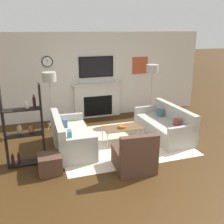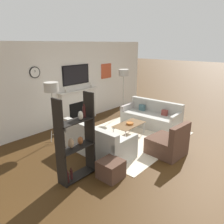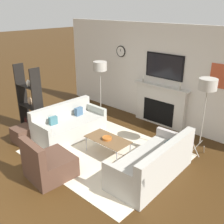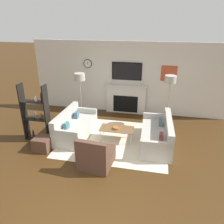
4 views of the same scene
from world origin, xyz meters
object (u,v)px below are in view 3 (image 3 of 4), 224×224
at_px(couch_right, 153,164).
at_px(shelf_unit, 30,101).
at_px(floor_lamp_left, 100,67).
at_px(decorative_bowl, 107,138).
at_px(floor_lamp_right, 208,86).
at_px(coffee_table, 108,140).
at_px(ottoman, 23,135).
at_px(armchair, 48,165).
at_px(couch_left, 69,126).

bearing_deg(couch_right, shelf_unit, -173.35).
xyz_separation_m(floor_lamp_left, shelf_unit, (-0.75, -1.83, -0.69)).
relative_size(decorative_bowl, floor_lamp_right, 0.12).
relative_size(decorative_bowl, floor_lamp_left, 0.13).
height_order(floor_lamp_left, floor_lamp_right, floor_lamp_right).
distance_m(decorative_bowl, floor_lamp_right, 2.37).
height_order(coffee_table, ottoman, coffee_table).
distance_m(coffee_table, floor_lamp_left, 2.43).
bearing_deg(floor_lamp_left, decorative_bowl, -41.47).
xyz_separation_m(couch_right, coffee_table, (-1.21, 0.02, 0.07)).
bearing_deg(armchair, shelf_unit, 155.61).
height_order(armchair, floor_lamp_left, floor_lamp_left).
distance_m(couch_left, decorative_bowl, 1.34).
bearing_deg(floor_lamp_right, decorative_bowl, -136.31).
bearing_deg(floor_lamp_left, ottoman, -97.57).
relative_size(couch_right, decorative_bowl, 8.82).
relative_size(decorative_bowl, ottoman, 0.48).
distance_m(couch_left, armchair, 1.74).
bearing_deg(coffee_table, floor_lamp_left, 139.03).
relative_size(armchair, decorative_bowl, 4.02).
height_order(shelf_unit, ottoman, shelf_unit).
bearing_deg(floor_lamp_left, shelf_unit, -112.14).
distance_m(floor_lamp_left, shelf_unit, 2.10).
distance_m(couch_left, ottoman, 1.13).
bearing_deg(decorative_bowl, couch_right, 0.25).
bearing_deg(shelf_unit, floor_lamp_left, 67.86).
height_order(couch_right, floor_lamp_left, floor_lamp_left).
bearing_deg(decorative_bowl, ottoman, -153.83).
xyz_separation_m(couch_right, floor_lamp_right, (0.28, 1.42, 1.31)).
distance_m(armchair, coffee_table, 1.41).
relative_size(couch_left, decorative_bowl, 8.28).
xyz_separation_m(armchair, floor_lamp_left, (-1.35, 2.79, 1.24)).
distance_m(couch_left, couch_right, 2.55).
height_order(couch_right, decorative_bowl, couch_right).
relative_size(shelf_unit, ottoman, 3.81).
height_order(couch_left, ottoman, couch_left).
distance_m(shelf_unit, ottoman, 0.93).
bearing_deg(shelf_unit, floor_lamp_right, 25.49).
xyz_separation_m(shelf_unit, ottoman, (0.43, -0.54, -0.63)).
height_order(couch_right, coffee_table, couch_right).
bearing_deg(ottoman, couch_left, 58.00).
relative_size(couch_right, ottoman, 4.21).
xyz_separation_m(coffee_table, floor_lamp_left, (-1.61, 1.40, 1.15)).
distance_m(armchair, ottoman, 1.72).
distance_m(floor_lamp_right, shelf_unit, 4.33).
distance_m(floor_lamp_left, ottoman, 2.73).
height_order(armchair, decorative_bowl, armchair).
xyz_separation_m(couch_right, floor_lamp_left, (-2.82, 1.42, 1.23)).
bearing_deg(coffee_table, armchair, -100.55).
bearing_deg(couch_right, ottoman, -163.14).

